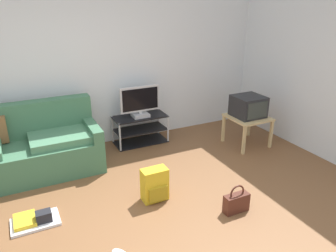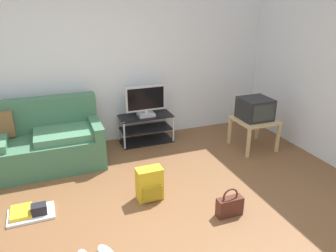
{
  "view_description": "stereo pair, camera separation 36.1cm",
  "coord_description": "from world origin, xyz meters",
  "px_view_note": "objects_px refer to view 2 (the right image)",
  "views": [
    {
      "loc": [
        -0.99,
        -2.5,
        2.25
      ],
      "look_at": [
        0.76,
        1.07,
        0.67
      ],
      "focal_mm": 34.98,
      "sensor_mm": 36.0,
      "label": 1
    },
    {
      "loc": [
        -0.66,
        -2.64,
        2.25
      ],
      "look_at": [
        0.76,
        1.07,
        0.67
      ],
      "focal_mm": 34.98,
      "sensor_mm": 36.0,
      "label": 2
    }
  ],
  "objects_px": {
    "couch": "(22,146)",
    "crt_tv": "(255,109)",
    "side_table": "(254,123)",
    "handbag": "(230,206)",
    "tv_stand": "(146,128)",
    "floor_tray": "(30,212)",
    "backpack": "(150,184)",
    "flat_tv": "(146,101)"
  },
  "relations": [
    {
      "from": "backpack",
      "to": "side_table",
      "type": "bearing_deg",
      "value": 49.16
    },
    {
      "from": "flat_tv",
      "to": "side_table",
      "type": "height_order",
      "value": "flat_tv"
    },
    {
      "from": "couch",
      "to": "floor_tray",
      "type": "bearing_deg",
      "value": -86.73
    },
    {
      "from": "tv_stand",
      "to": "flat_tv",
      "type": "bearing_deg",
      "value": -90.0
    },
    {
      "from": "side_table",
      "to": "floor_tray",
      "type": "distance_m",
      "value": 3.37
    },
    {
      "from": "couch",
      "to": "side_table",
      "type": "relative_size",
      "value": 3.59
    },
    {
      "from": "tv_stand",
      "to": "side_table",
      "type": "distance_m",
      "value": 1.73
    },
    {
      "from": "side_table",
      "to": "backpack",
      "type": "xyz_separation_m",
      "value": [
        -1.97,
        -0.77,
        -0.22
      ]
    },
    {
      "from": "couch",
      "to": "backpack",
      "type": "height_order",
      "value": "couch"
    },
    {
      "from": "crt_tv",
      "to": "side_table",
      "type": "bearing_deg",
      "value": -90.0
    },
    {
      "from": "couch",
      "to": "crt_tv",
      "type": "distance_m",
      "value": 3.42
    },
    {
      "from": "side_table",
      "to": "crt_tv",
      "type": "xyz_separation_m",
      "value": [
        0.0,
        0.02,
        0.23
      ]
    },
    {
      "from": "crt_tv",
      "to": "backpack",
      "type": "height_order",
      "value": "crt_tv"
    },
    {
      "from": "handbag",
      "to": "tv_stand",
      "type": "bearing_deg",
      "value": 96.69
    },
    {
      "from": "couch",
      "to": "tv_stand",
      "type": "height_order",
      "value": "couch"
    },
    {
      "from": "side_table",
      "to": "floor_tray",
      "type": "bearing_deg",
      "value": -169.43
    },
    {
      "from": "couch",
      "to": "tv_stand",
      "type": "xyz_separation_m",
      "value": [
        1.85,
        0.27,
        -0.11
      ]
    },
    {
      "from": "tv_stand",
      "to": "handbag",
      "type": "relative_size",
      "value": 2.53
    },
    {
      "from": "tv_stand",
      "to": "backpack",
      "type": "relative_size",
      "value": 2.13
    },
    {
      "from": "crt_tv",
      "to": "flat_tv",
      "type": "bearing_deg",
      "value": 152.32
    },
    {
      "from": "tv_stand",
      "to": "backpack",
      "type": "height_order",
      "value": "tv_stand"
    },
    {
      "from": "tv_stand",
      "to": "flat_tv",
      "type": "relative_size",
      "value": 1.31
    },
    {
      "from": "couch",
      "to": "backpack",
      "type": "relative_size",
      "value": 5.3
    },
    {
      "from": "crt_tv",
      "to": "floor_tray",
      "type": "relative_size",
      "value": 0.92
    },
    {
      "from": "couch",
      "to": "handbag",
      "type": "relative_size",
      "value": 6.31
    },
    {
      "from": "backpack",
      "to": "crt_tv",
      "type": "bearing_deg",
      "value": 49.57
    },
    {
      "from": "crt_tv",
      "to": "couch",
      "type": "bearing_deg",
      "value": 170.83
    },
    {
      "from": "couch",
      "to": "tv_stand",
      "type": "distance_m",
      "value": 1.88
    },
    {
      "from": "couch",
      "to": "floor_tray",
      "type": "xyz_separation_m",
      "value": [
        0.07,
        -1.17,
        -0.3
      ]
    },
    {
      "from": "side_table",
      "to": "backpack",
      "type": "bearing_deg",
      "value": -158.62
    },
    {
      "from": "couch",
      "to": "flat_tv",
      "type": "relative_size",
      "value": 3.27
    },
    {
      "from": "couch",
      "to": "handbag",
      "type": "distance_m",
      "value": 2.88
    },
    {
      "from": "crt_tv",
      "to": "floor_tray",
      "type": "bearing_deg",
      "value": -169.16
    },
    {
      "from": "backpack",
      "to": "floor_tray",
      "type": "xyz_separation_m",
      "value": [
        -1.33,
        0.15,
        -0.16
      ]
    },
    {
      "from": "couch",
      "to": "floor_tray",
      "type": "relative_size",
      "value": 4.33
    },
    {
      "from": "floor_tray",
      "to": "side_table",
      "type": "bearing_deg",
      "value": 10.57
    },
    {
      "from": "backpack",
      "to": "handbag",
      "type": "xyz_separation_m",
      "value": [
        0.72,
        -0.62,
        -0.08
      ]
    },
    {
      "from": "side_table",
      "to": "floor_tray",
      "type": "relative_size",
      "value": 1.21
    },
    {
      "from": "flat_tv",
      "to": "backpack",
      "type": "bearing_deg",
      "value": -106.19
    },
    {
      "from": "side_table",
      "to": "handbag",
      "type": "distance_m",
      "value": 1.89
    },
    {
      "from": "couch",
      "to": "crt_tv",
      "type": "xyz_separation_m",
      "value": [
        3.36,
        -0.54,
        0.3
      ]
    },
    {
      "from": "couch",
      "to": "handbag",
      "type": "height_order",
      "value": "couch"
    }
  ]
}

